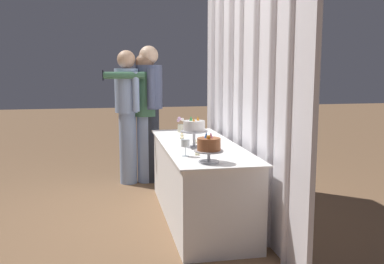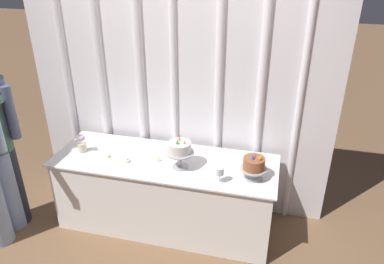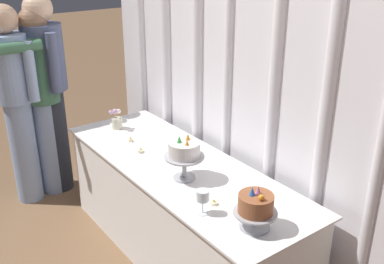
{
  "view_description": "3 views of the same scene",
  "coord_description": "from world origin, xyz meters",
  "px_view_note": "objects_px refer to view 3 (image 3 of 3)",
  "views": [
    {
      "loc": [
        4.05,
        -0.75,
        1.47
      ],
      "look_at": [
        0.02,
        0.03,
        0.85
      ],
      "focal_mm": 40.82,
      "sensor_mm": 36.0,
      "label": 1
    },
    {
      "loc": [
        0.95,
        -2.64,
        2.48
      ],
      "look_at": [
        0.24,
        0.18,
        1.01
      ],
      "focal_mm": 34.43,
      "sensor_mm": 36.0,
      "label": 2
    },
    {
      "loc": [
        2.2,
        -1.41,
        2.1
      ],
      "look_at": [
        -0.05,
        0.24,
        0.92
      ],
      "focal_mm": 42.07,
      "sensor_mm": 36.0,
      "label": 3
    }
  ],
  "objects_px": {
    "guest_girl_blue_dress": "(41,94)",
    "guest_man_dark_suit": "(16,98)",
    "flower_vase": "(117,120)",
    "guest_man_pink_jacket": "(48,88)",
    "tealight_far_left": "(130,140)",
    "cake_display_nearleft": "(184,152)",
    "wine_glass": "(203,196)",
    "cake_table": "(180,211)",
    "tealight_far_right": "(214,203)",
    "tealight_near_left": "(141,151)",
    "tealight_near_right": "(172,161)",
    "cake_display_nearright": "(256,206)"
  },
  "relations": [
    {
      "from": "cake_display_nearright",
      "to": "guest_man_pink_jacket",
      "type": "distance_m",
      "value": 2.29
    },
    {
      "from": "tealight_near_right",
      "to": "guest_girl_blue_dress",
      "type": "bearing_deg",
      "value": -164.96
    },
    {
      "from": "cake_table",
      "to": "flower_vase",
      "type": "relative_size",
      "value": 11.46
    },
    {
      "from": "wine_glass",
      "to": "tealight_near_right",
      "type": "xyz_separation_m",
      "value": [
        -0.6,
        0.21,
        -0.09
      ]
    },
    {
      "from": "cake_display_nearleft",
      "to": "flower_vase",
      "type": "bearing_deg",
      "value": 177.62
    },
    {
      "from": "tealight_near_right",
      "to": "guest_man_dark_suit",
      "type": "distance_m",
      "value": 1.51
    },
    {
      "from": "flower_vase",
      "to": "guest_man_pink_jacket",
      "type": "distance_m",
      "value": 0.74
    },
    {
      "from": "cake_table",
      "to": "tealight_far_left",
      "type": "height_order",
      "value": "tealight_far_left"
    },
    {
      "from": "guest_man_dark_suit",
      "to": "tealight_near_right",
      "type": "bearing_deg",
      "value": 23.24
    },
    {
      "from": "wine_glass",
      "to": "cake_table",
      "type": "bearing_deg",
      "value": 157.49
    },
    {
      "from": "tealight_far_left",
      "to": "tealight_near_left",
      "type": "relative_size",
      "value": 0.77
    },
    {
      "from": "cake_display_nearright",
      "to": "tealight_far_left",
      "type": "relative_size",
      "value": 6.29
    },
    {
      "from": "cake_table",
      "to": "guest_man_dark_suit",
      "type": "relative_size",
      "value": 1.23
    },
    {
      "from": "tealight_far_left",
      "to": "guest_man_pink_jacket",
      "type": "height_order",
      "value": "guest_man_pink_jacket"
    },
    {
      "from": "cake_table",
      "to": "cake_display_nearright",
      "type": "bearing_deg",
      "value": -6.47
    },
    {
      "from": "guest_man_dark_suit",
      "to": "wine_glass",
      "type": "bearing_deg",
      "value": 11.07
    },
    {
      "from": "tealight_far_right",
      "to": "guest_girl_blue_dress",
      "type": "distance_m",
      "value": 1.99
    },
    {
      "from": "flower_vase",
      "to": "tealight_near_left",
      "type": "bearing_deg",
      "value": -8.18
    },
    {
      "from": "cake_table",
      "to": "flower_vase",
      "type": "bearing_deg",
      "value": -177.06
    },
    {
      "from": "flower_vase",
      "to": "tealight_far_right",
      "type": "xyz_separation_m",
      "value": [
        1.32,
        -0.08,
        -0.06
      ]
    },
    {
      "from": "tealight_far_left",
      "to": "guest_girl_blue_dress",
      "type": "distance_m",
      "value": 1.0
    },
    {
      "from": "cake_display_nearright",
      "to": "guest_girl_blue_dress",
      "type": "xyz_separation_m",
      "value": [
        -2.26,
        -0.31,
        0.06
      ]
    },
    {
      "from": "cake_display_nearright",
      "to": "guest_man_pink_jacket",
      "type": "height_order",
      "value": "guest_man_pink_jacket"
    },
    {
      "from": "cake_display_nearright",
      "to": "flower_vase",
      "type": "distance_m",
      "value": 1.62
    },
    {
      "from": "tealight_near_right",
      "to": "guest_man_dark_suit",
      "type": "bearing_deg",
      "value": -156.76
    },
    {
      "from": "cake_table",
      "to": "cake_display_nearleft",
      "type": "height_order",
      "value": "cake_display_nearleft"
    },
    {
      "from": "cake_display_nearleft",
      "to": "tealight_near_right",
      "type": "xyz_separation_m",
      "value": [
        -0.22,
        0.06,
        -0.17
      ]
    },
    {
      "from": "cake_table",
      "to": "guest_girl_blue_dress",
      "type": "xyz_separation_m",
      "value": [
        -1.45,
        -0.4,
        0.56
      ]
    },
    {
      "from": "cake_table",
      "to": "guest_man_pink_jacket",
      "type": "bearing_deg",
      "value": -167.04
    },
    {
      "from": "guest_girl_blue_dress",
      "to": "tealight_near_right",
      "type": "bearing_deg",
      "value": 15.04
    },
    {
      "from": "tealight_near_left",
      "to": "tealight_near_right",
      "type": "bearing_deg",
      "value": 18.11
    },
    {
      "from": "guest_man_pink_jacket",
      "to": "guest_man_dark_suit",
      "type": "xyz_separation_m",
      "value": [
        0.03,
        -0.28,
        -0.02
      ]
    },
    {
      "from": "tealight_far_right",
      "to": "guest_girl_blue_dress",
      "type": "height_order",
      "value": "guest_girl_blue_dress"
    },
    {
      "from": "tealight_near_left",
      "to": "tealight_near_right",
      "type": "xyz_separation_m",
      "value": [
        0.27,
        0.09,
        0.0
      ]
    },
    {
      "from": "tealight_far_left",
      "to": "cake_display_nearleft",
      "type": "bearing_deg",
      "value": -0.23
    },
    {
      "from": "cake_table",
      "to": "guest_girl_blue_dress",
      "type": "distance_m",
      "value": 1.6
    },
    {
      "from": "cake_table",
      "to": "guest_man_dark_suit",
      "type": "bearing_deg",
      "value": -156.64
    },
    {
      "from": "cake_display_nearright",
      "to": "tealight_far_right",
      "type": "relative_size",
      "value": 5.35
    },
    {
      "from": "tealight_near_left",
      "to": "guest_man_dark_suit",
      "type": "distance_m",
      "value": 1.24
    },
    {
      "from": "tealight_far_left",
      "to": "tealight_near_right",
      "type": "height_order",
      "value": "same"
    },
    {
      "from": "cake_display_nearright",
      "to": "guest_man_dark_suit",
      "type": "bearing_deg",
      "value": -166.85
    },
    {
      "from": "tealight_far_left",
      "to": "tealight_far_right",
      "type": "relative_size",
      "value": 0.85
    },
    {
      "from": "cake_display_nearleft",
      "to": "guest_girl_blue_dress",
      "type": "bearing_deg",
      "value": -168.9
    },
    {
      "from": "flower_vase",
      "to": "tealight_near_right",
      "type": "bearing_deg",
      "value": 1.3
    },
    {
      "from": "guest_girl_blue_dress",
      "to": "guest_man_dark_suit",
      "type": "bearing_deg",
      "value": -84.65
    },
    {
      "from": "guest_man_dark_suit",
      "to": "tealight_far_right",
      "type": "bearing_deg",
      "value": 14.2
    },
    {
      "from": "flower_vase",
      "to": "guest_girl_blue_dress",
      "type": "xyz_separation_m",
      "value": [
        -0.64,
        -0.36,
        0.12
      ]
    },
    {
      "from": "tealight_near_left",
      "to": "tealight_far_right",
      "type": "distance_m",
      "value": 0.83
    },
    {
      "from": "tealight_far_left",
      "to": "guest_girl_blue_dress",
      "type": "xyz_separation_m",
      "value": [
        -0.93,
        -0.32,
        0.18
      ]
    },
    {
      "from": "guest_girl_blue_dress",
      "to": "cake_display_nearleft",
      "type": "bearing_deg",
      "value": 11.1
    }
  ]
}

